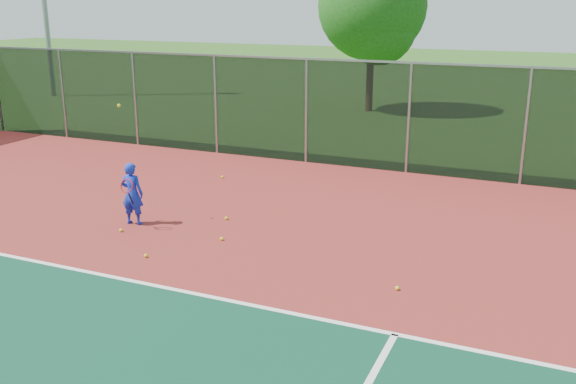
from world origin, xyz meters
name	(u,v)px	position (x,y,z in m)	size (l,w,h in m)	color
court_apron	(238,340)	(0.00, 2.00, 0.01)	(30.00, 20.00, 0.02)	maroon
fence_back	(409,117)	(0.00, 12.00, 1.56)	(30.00, 0.06, 3.03)	black
tennis_player	(132,193)	(-4.32, 5.44, 0.70)	(0.59, 0.61, 2.54)	#142DC4
practice_ball_0	(146,256)	(-2.98, 3.98, 0.06)	(0.07, 0.07, 0.07)	yellow
practice_ball_1	(222,239)	(-2.11, 5.32, 0.06)	(0.07, 0.07, 0.07)	yellow
practice_ball_2	(397,288)	(1.66, 4.47, 0.06)	(0.07, 0.07, 0.07)	yellow
practice_ball_4	(222,177)	(-4.38, 9.41, 0.06)	(0.07, 0.07, 0.07)	yellow
practice_ball_6	(226,218)	(-2.63, 6.46, 0.06)	(0.07, 0.07, 0.07)	yellow
practice_ball_7	(121,230)	(-4.26, 4.92, 0.06)	(0.07, 0.07, 0.07)	yellow
tree_back_left	(374,11)	(-3.87, 21.64, 4.18)	(4.54, 4.54, 6.66)	#3D2516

